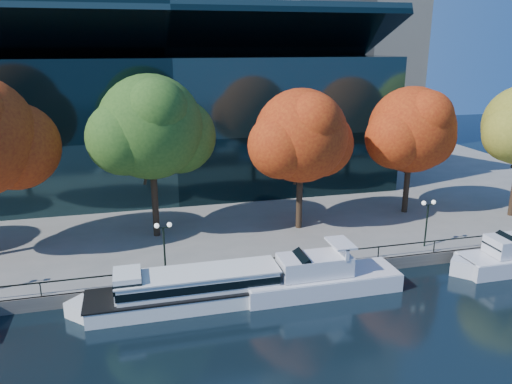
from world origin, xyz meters
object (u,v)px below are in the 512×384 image
object	(u,v)px
tree_4	(413,132)
cruiser_near	(315,277)
tree_3	(303,138)
tour_boat	(186,289)
lamp_2	(428,213)
tree_2	(153,129)
lamp_1	(164,236)

from	to	relation	value
tree_4	cruiser_near	bearing A→B (deg)	-140.35
cruiser_near	tree_3	xyz separation A→B (m)	(2.47, 10.27, 8.26)
tour_boat	lamp_2	size ratio (longest dim) A/B	3.84
cruiser_near	tour_boat	bearing A→B (deg)	178.15
tour_boat	tree_2	distance (m)	14.54
lamp_2	lamp_1	bearing A→B (deg)	180.00
tree_3	lamp_1	bearing A→B (deg)	-152.17
tree_4	lamp_2	size ratio (longest dim) A/B	3.11
lamp_1	lamp_2	distance (m)	21.51
tour_boat	tree_3	bearing A→B (deg)	40.34
tree_2	tree_3	xyz separation A→B (m)	(12.85, -1.21, -1.07)
cruiser_near	tree_4	distance (m)	20.25
lamp_2	tree_3	bearing A→B (deg)	141.75
tree_2	cruiser_near	bearing A→B (deg)	-47.87
tree_4	lamp_1	xyz separation A→B (m)	(-24.72, -8.39, -5.21)
tree_2	tree_4	xyz separation A→B (m)	(24.69, 0.38, -1.29)
lamp_2	tree_4	bearing A→B (deg)	69.07
tree_3	lamp_1	distance (m)	15.55
tree_4	lamp_2	xyz separation A→B (m)	(-3.21, -8.39, -5.21)
cruiser_near	lamp_2	xyz separation A→B (m)	(11.10, 3.46, 2.84)
tree_3	cruiser_near	bearing A→B (deg)	-103.54
tree_2	lamp_1	xyz separation A→B (m)	(-0.03, -8.01, -6.50)
tour_boat	lamp_1	xyz separation A→B (m)	(-1.15, 3.17, 2.73)
cruiser_near	tree_2	xyz separation A→B (m)	(-10.38, 11.48, 9.33)
tree_2	tree_4	distance (m)	24.72
cruiser_near	tree_2	distance (m)	18.07
tour_boat	tree_4	bearing A→B (deg)	26.12
cruiser_near	tree_4	xyz separation A→B (m)	(14.31, 11.86, 8.05)
cruiser_near	lamp_2	distance (m)	11.97
tour_boat	lamp_2	bearing A→B (deg)	8.84
tree_4	tour_boat	bearing A→B (deg)	-153.88
tour_boat	tree_2	size ratio (longest dim) A/B	1.10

